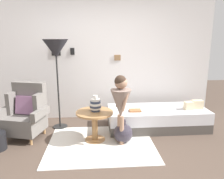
{
  "coord_description": "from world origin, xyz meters",
  "views": [
    {
      "loc": [
        -0.13,
        -2.76,
        1.72
      ],
      "look_at": [
        0.15,
        0.95,
        0.85
      ],
      "focal_mm": 34.68,
      "sensor_mm": 36.0,
      "label": 1
    }
  ],
  "objects_px": {
    "vase_striped": "(95,105)",
    "daybed": "(157,118)",
    "side_table": "(95,119)",
    "person_child": "(121,101)",
    "armchair": "(26,113)",
    "demijohn_near": "(123,133)",
    "book_on_daybed": "(135,110)",
    "floor_lamp": "(56,51)"
  },
  "relations": [
    {
      "from": "person_child",
      "to": "demijohn_near",
      "type": "xyz_separation_m",
      "value": [
        0.05,
        0.05,
        -0.58
      ]
    },
    {
      "from": "daybed",
      "to": "person_child",
      "type": "relative_size",
      "value": 1.63
    },
    {
      "from": "armchair",
      "to": "book_on_daybed",
      "type": "bearing_deg",
      "value": 1.95
    },
    {
      "from": "daybed",
      "to": "person_child",
      "type": "distance_m",
      "value": 1.15
    },
    {
      "from": "demijohn_near",
      "to": "daybed",
      "type": "bearing_deg",
      "value": 37.36
    },
    {
      "from": "side_table",
      "to": "demijohn_near",
      "type": "bearing_deg",
      "value": -13.19
    },
    {
      "from": "vase_striped",
      "to": "daybed",
      "type": "bearing_deg",
      "value": 19.51
    },
    {
      "from": "floor_lamp",
      "to": "demijohn_near",
      "type": "distance_m",
      "value": 1.93
    },
    {
      "from": "demijohn_near",
      "to": "vase_striped",
      "type": "bearing_deg",
      "value": 162.9
    },
    {
      "from": "floor_lamp",
      "to": "demijohn_near",
      "type": "bearing_deg",
      "value": -32.33
    },
    {
      "from": "demijohn_near",
      "to": "book_on_daybed",
      "type": "bearing_deg",
      "value": 57.56
    },
    {
      "from": "vase_striped",
      "to": "demijohn_near",
      "type": "distance_m",
      "value": 0.67
    },
    {
      "from": "side_table",
      "to": "book_on_daybed",
      "type": "distance_m",
      "value": 0.82
    },
    {
      "from": "vase_striped",
      "to": "demijohn_near",
      "type": "relative_size",
      "value": 0.67
    },
    {
      "from": "side_table",
      "to": "book_on_daybed",
      "type": "xyz_separation_m",
      "value": [
        0.75,
        0.32,
        0.03
      ]
    },
    {
      "from": "side_table",
      "to": "book_on_daybed",
      "type": "height_order",
      "value": "side_table"
    },
    {
      "from": "side_table",
      "to": "person_child",
      "type": "distance_m",
      "value": 0.59
    },
    {
      "from": "armchair",
      "to": "person_child",
      "type": "distance_m",
      "value": 1.72
    },
    {
      "from": "person_child",
      "to": "daybed",
      "type": "bearing_deg",
      "value": 37.73
    },
    {
      "from": "floor_lamp",
      "to": "person_child",
      "type": "relative_size",
      "value": 1.47
    },
    {
      "from": "side_table",
      "to": "vase_striped",
      "type": "xyz_separation_m",
      "value": [
        0.02,
        0.03,
        0.25
      ]
    },
    {
      "from": "person_child",
      "to": "book_on_daybed",
      "type": "xyz_separation_m",
      "value": [
        0.33,
        0.48,
        -0.34
      ]
    },
    {
      "from": "floor_lamp",
      "to": "vase_striped",
      "type": "bearing_deg",
      "value": -40.11
    },
    {
      "from": "armchair",
      "to": "daybed",
      "type": "bearing_deg",
      "value": 4.67
    },
    {
      "from": "side_table",
      "to": "book_on_daybed",
      "type": "relative_size",
      "value": 2.88
    },
    {
      "from": "daybed",
      "to": "floor_lamp",
      "type": "bearing_deg",
      "value": 174.8
    },
    {
      "from": "side_table",
      "to": "vase_striped",
      "type": "bearing_deg",
      "value": 60.02
    },
    {
      "from": "side_table",
      "to": "person_child",
      "type": "bearing_deg",
      "value": -20.32
    },
    {
      "from": "armchair",
      "to": "side_table",
      "type": "height_order",
      "value": "armchair"
    },
    {
      "from": "armchair",
      "to": "person_child",
      "type": "relative_size",
      "value": 0.83
    },
    {
      "from": "person_child",
      "to": "book_on_daybed",
      "type": "bearing_deg",
      "value": 55.86
    },
    {
      "from": "armchair",
      "to": "demijohn_near",
      "type": "height_order",
      "value": "armchair"
    },
    {
      "from": "armchair",
      "to": "demijohn_near",
      "type": "distance_m",
      "value": 1.75
    },
    {
      "from": "armchair",
      "to": "daybed",
      "type": "distance_m",
      "value": 2.46
    },
    {
      "from": "book_on_daybed",
      "to": "vase_striped",
      "type": "bearing_deg",
      "value": -158.22
    },
    {
      "from": "vase_striped",
      "to": "floor_lamp",
      "type": "height_order",
      "value": "floor_lamp"
    },
    {
      "from": "floor_lamp",
      "to": "demijohn_near",
      "type": "relative_size",
      "value": 4.18
    },
    {
      "from": "vase_striped",
      "to": "book_on_daybed",
      "type": "height_order",
      "value": "vase_striped"
    },
    {
      "from": "vase_striped",
      "to": "demijohn_near",
      "type": "bearing_deg",
      "value": -17.1
    },
    {
      "from": "armchair",
      "to": "vase_striped",
      "type": "height_order",
      "value": "armchair"
    },
    {
      "from": "side_table",
      "to": "vase_striped",
      "type": "relative_size",
      "value": 2.29
    },
    {
      "from": "person_child",
      "to": "book_on_daybed",
      "type": "distance_m",
      "value": 0.67
    }
  ]
}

